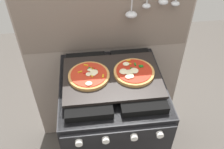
{
  "coord_description": "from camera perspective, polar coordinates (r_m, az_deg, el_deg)",
  "views": [
    {
      "loc": [
        -0.12,
        -1.01,
        1.85
      ],
      "look_at": [
        0.0,
        0.0,
        0.93
      ],
      "focal_mm": 39.89,
      "sensor_mm": 36.0,
      "label": 1
    }
  ],
  "objects": [
    {
      "name": "stove",
      "position": [
        1.73,
        0.01,
        -11.81
      ],
      "size": [
        0.6,
        0.64,
        0.9
      ],
      "color": "black",
      "rests_on": "ground_plane"
    },
    {
      "name": "pizza_right",
      "position": [
        1.39,
        4.96,
        0.57
      ],
      "size": [
        0.23,
        0.23,
        0.03
      ],
      "color": "tan",
      "rests_on": "baking_tray"
    },
    {
      "name": "baking_tray",
      "position": [
        1.39,
        0.0,
        -0.55
      ],
      "size": [
        0.54,
        0.38,
        0.02
      ],
      "primitive_type": "cube",
      "color": "black",
      "rests_on": "stove"
    },
    {
      "name": "pizza_left",
      "position": [
        1.37,
        -5.28,
        -0.22
      ],
      "size": [
        0.23,
        0.23,
        0.03
      ],
      "color": "#C18947",
      "rests_on": "baking_tray"
    },
    {
      "name": "kitchen_backsplash",
      "position": [
        1.72,
        -1.24,
        4.03
      ],
      "size": [
        1.1,
        0.09,
        1.55
      ],
      "color": "gray",
      "rests_on": "ground_plane"
    }
  ]
}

